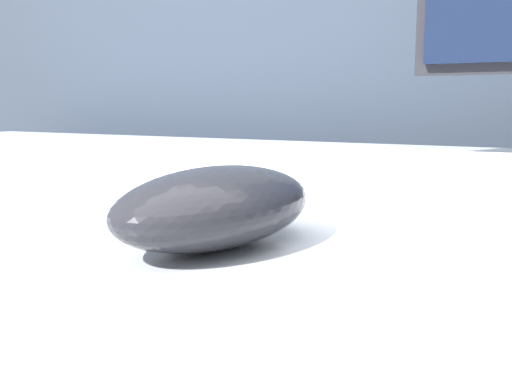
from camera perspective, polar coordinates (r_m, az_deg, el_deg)
name	(u,v)px	position (r m, az deg, el deg)	size (l,w,h in m)	color
computer_mouse_near	(217,206)	(0.27, -3.70, -1.34)	(0.07, 0.12, 0.04)	#232328
keyboard	(262,166)	(0.49, 0.54, 2.49)	(0.44, 0.18, 0.02)	white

